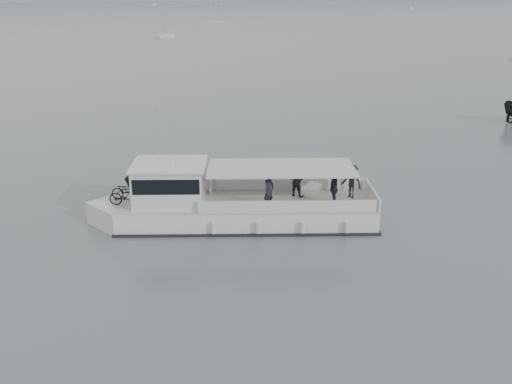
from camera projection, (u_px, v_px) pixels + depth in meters
name	position (u px, v px, depth m)	size (l,w,h in m)	color
ground	(154.00, 221.00, 29.35)	(1400.00, 1400.00, 0.00)	#545E63
tour_boat	(222.00, 205.00, 28.75)	(14.14, 8.32, 6.12)	white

